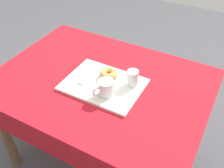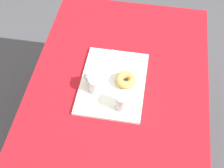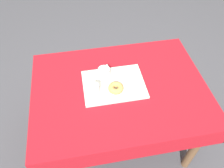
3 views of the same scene
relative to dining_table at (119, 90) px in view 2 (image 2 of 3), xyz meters
name	(u,v)px [view 2 (image 2 of 3)]	position (x,y,z in m)	size (l,w,h in m)	color
ground_plane	(118,142)	(0.00, 0.00, -0.62)	(6.00, 6.00, 0.00)	#47474C
dining_table	(119,90)	(0.00, 0.00, 0.00)	(1.22, 0.90, 0.72)	#A8141E
serving_tray	(113,83)	(0.04, -0.03, 0.11)	(0.43, 0.32, 0.01)	silver
tea_mug_left	(97,84)	(0.09, -0.10, 0.16)	(0.09, 0.12, 0.09)	silver
water_glass_near	(123,103)	(0.18, 0.04, 0.16)	(0.06, 0.06, 0.09)	silver
donut_plate_left	(126,83)	(0.04, 0.03, 0.12)	(0.11, 0.11, 0.01)	silver
sugar_donut_left	(126,80)	(0.04, 0.03, 0.15)	(0.10, 0.10, 0.04)	tan
teaspoon_near	(106,61)	(-0.09, -0.09, 0.12)	(0.13, 0.05, 0.01)	silver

